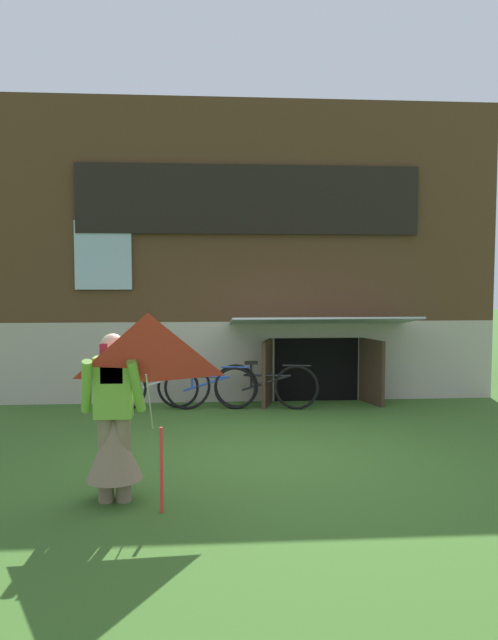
# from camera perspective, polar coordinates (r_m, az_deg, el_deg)

# --- Properties ---
(ground_plane) EXTENTS (60.00, 60.00, 0.00)m
(ground_plane) POSITION_cam_1_polar(r_m,az_deg,el_deg) (7.28, 1.85, -12.43)
(ground_plane) COLOR #386023
(log_house) EXTENTS (8.29, 5.83, 4.94)m
(log_house) POSITION_cam_1_polar(r_m,az_deg,el_deg) (12.32, -0.79, 5.97)
(log_house) COLOR #ADA393
(log_house) RESTS_ON ground_plane
(person) EXTENTS (0.61, 0.52, 1.56)m
(person) POSITION_cam_1_polar(r_m,az_deg,el_deg) (5.78, -12.55, -10.19)
(person) COLOR #7F6B51
(person) RESTS_ON ground_plane
(kite) EXTENTS (1.03, 0.98, 1.68)m
(kite) POSITION_cam_1_polar(r_m,az_deg,el_deg) (5.07, -9.40, -4.45)
(kite) COLOR red
(kite) RESTS_ON ground_plane
(bicycle_black) EXTENTS (1.62, 0.34, 0.75)m
(bicycle_black) POSITION_cam_1_polar(r_m,az_deg,el_deg) (9.56, 1.60, -6.19)
(bicycle_black) COLOR black
(bicycle_black) RESTS_ON ground_plane
(bicycle_blue) EXTENTS (1.56, 0.30, 0.72)m
(bicycle_blue) POSITION_cam_1_polar(r_m,az_deg,el_deg) (9.60, -4.03, -6.24)
(bicycle_blue) COLOR black
(bicycle_blue) RESTS_ON ground_plane
(bicycle_silver) EXTENTS (1.70, 0.23, 0.78)m
(bicycle_silver) POSITION_cam_1_polar(r_m,az_deg,el_deg) (9.53, -8.79, -6.19)
(bicycle_silver) COLOR black
(bicycle_silver) RESTS_ON ground_plane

